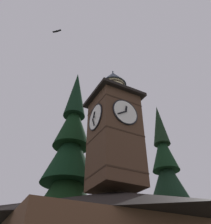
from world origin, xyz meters
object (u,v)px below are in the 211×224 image
(pine_tree_aside, at_px, (172,206))
(moon, at_px, (76,205))
(clock_tower, at_px, (114,128))
(pine_tree_behind, at_px, (67,189))
(flying_bird_high, at_px, (57,31))

(pine_tree_aside, bearing_deg, moon, -98.39)
(clock_tower, relative_size, moon, 7.19)
(pine_tree_behind, distance_m, pine_tree_aside, 9.50)
(moon, relative_size, flying_bird_high, 2.25)
(moon, xyz_separation_m, flying_bird_high, (18.82, 40.75, 3.37))
(clock_tower, xyz_separation_m, pine_tree_aside, (-8.05, -3.84, -3.75))
(clock_tower, bearing_deg, flying_bird_high, 0.46)
(moon, bearing_deg, pine_tree_aside, 81.61)
(pine_tree_aside, bearing_deg, flying_bird_high, 16.20)
(pine_tree_aside, height_order, moon, pine_tree_aside)
(moon, height_order, flying_bird_high, flying_bird_high)
(pine_tree_aside, bearing_deg, pine_tree_behind, -8.39)
(pine_tree_aside, xyz_separation_m, moon, (-5.43, -36.86, 8.20))
(clock_tower, relative_size, flying_bird_high, 16.19)
(pine_tree_behind, relative_size, moon, 14.11)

